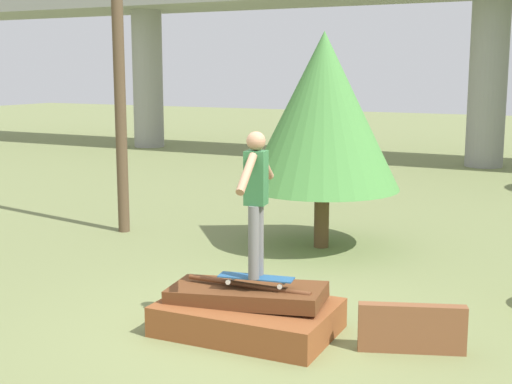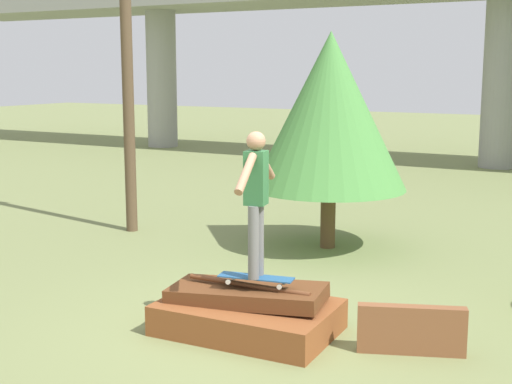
# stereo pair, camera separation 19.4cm
# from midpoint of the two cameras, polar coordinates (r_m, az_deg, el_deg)

# --- Properties ---
(ground_plane) EXTENTS (80.00, 80.00, 0.00)m
(ground_plane) POSITION_cam_midpoint_polar(r_m,az_deg,el_deg) (8.06, 0.07, -11.10)
(ground_plane) COLOR olive
(scrap_pile) EXTENTS (1.93, 1.30, 0.56)m
(scrap_pile) POSITION_cam_midpoint_polar(r_m,az_deg,el_deg) (7.99, 0.05, -9.58)
(scrap_pile) COLOR brown
(scrap_pile) RESTS_ON ground_plane
(scrap_plank_loose) EXTENTS (1.07, 0.51, 0.51)m
(scrap_plank_loose) POSITION_cam_midpoint_polar(r_m,az_deg,el_deg) (7.58, 13.06, -10.70)
(scrap_plank_loose) COLOR brown
(scrap_plank_loose) RESTS_ON ground_plane
(skateboard) EXTENTS (0.85, 0.36, 0.09)m
(skateboard) POSITION_cam_midpoint_polar(r_m,az_deg,el_deg) (7.79, 0.72, -6.88)
(skateboard) COLOR #23517F
(skateboard) RESTS_ON scrap_pile
(skater) EXTENTS (0.30, 1.19, 1.58)m
(skater) POSITION_cam_midpoint_polar(r_m,az_deg,el_deg) (7.58, 0.73, -0.17)
(skater) COLOR slate
(skater) RESTS_ON skateboard
(highway_overpass) EXTENTS (44.00, 3.49, 5.58)m
(highway_overpass) POSITION_cam_midpoint_polar(r_m,az_deg,el_deg) (22.21, 19.67, 14.29)
(highway_overpass) COLOR gray
(highway_overpass) RESTS_ON ground_plane
(utility_pole) EXTENTS (1.30, 0.20, 6.95)m
(utility_pole) POSITION_cam_midpoint_polar(r_m,az_deg,el_deg) (12.74, -9.92, 12.93)
(utility_pole) COLOR brown
(utility_pole) RESTS_ON ground_plane
(tree_behind_right) EXTENTS (2.47, 2.47, 3.46)m
(tree_behind_right) POSITION_cam_midpoint_polar(r_m,az_deg,el_deg) (11.41, 6.42, 6.43)
(tree_behind_right) COLOR brown
(tree_behind_right) RESTS_ON ground_plane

